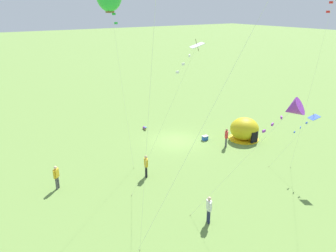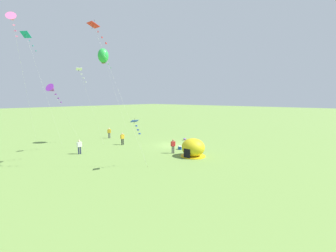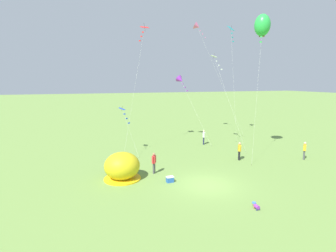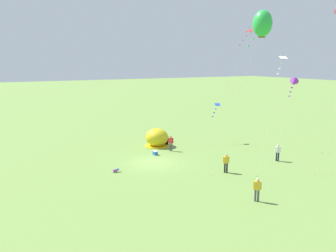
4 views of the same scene
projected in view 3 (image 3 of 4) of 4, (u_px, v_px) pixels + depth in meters
The scene contains 15 objects.
ground_plane at pixel (207, 185), 18.89m from camera, with size 300.00×300.00×0.00m, color olive.
popup_tent at pixel (122, 166), 19.89m from camera, with size 2.81×2.81×2.10m.
cooler_box at pixel (170, 179), 19.38m from camera, with size 0.54×0.39×0.44m.
toddler_crawling at pixel (256, 206), 15.35m from camera, with size 0.27×0.55×0.32m.
person_with_toddler at pixel (154, 162), 21.12m from camera, with size 0.42×0.49×1.72m.
person_watching_sky at pixel (304, 150), 24.89m from camera, with size 0.44×0.44×1.72m.
person_strolling at pixel (239, 150), 24.74m from camera, with size 0.36×0.56×1.72m.
person_near_tent at pixel (204, 136), 30.85m from camera, with size 0.37×0.55×1.72m.
kite_red at pixel (144, 31), 28.00m from camera, with size 3.68×3.80×13.54m.
kite_white at pixel (216, 61), 28.65m from camera, with size 2.25×4.65×10.39m.
kite_pink at pixel (197, 27), 34.13m from camera, with size 6.40×4.04×15.02m.
kite_teal at pixel (231, 32), 33.16m from camera, with size 1.27×3.87×14.32m.
kite_green at pixel (262, 25), 24.53m from camera, with size 3.16×3.43×13.58m.
kite_purple at pixel (180, 80), 32.36m from camera, with size 2.77×5.19×8.11m.
kite_blue at pixel (124, 112), 26.64m from camera, with size 1.53×2.83×4.87m.
Camera 3 is at (-8.58, -15.96, 7.39)m, focal length 28.00 mm.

